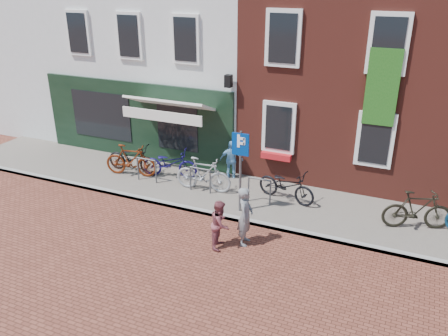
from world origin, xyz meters
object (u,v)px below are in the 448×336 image
at_px(woman, 245,216).
at_px(bicycle_4, 286,185).
at_px(cafe_person, 231,160).
at_px(bicycle_3, 203,174).
at_px(bicycle_1, 131,160).
at_px(bicycle_0, 132,158).
at_px(bicycle_2, 170,163).
at_px(boy, 220,224).
at_px(bicycle_5, 417,210).
at_px(parking_sign, 240,158).

relative_size(woman, bicycle_4, 0.84).
height_order(cafe_person, bicycle_4, cafe_person).
height_order(bicycle_3, bicycle_4, bicycle_3).
height_order(cafe_person, bicycle_1, cafe_person).
distance_m(bicycle_0, bicycle_2, 1.45).
bearing_deg(woman, bicycle_0, 55.23).
xyz_separation_m(woman, boy, (-0.53, -0.40, -0.15)).
relative_size(woman, bicycle_1, 0.87).
bearing_deg(bicycle_2, bicycle_4, -103.80).
bearing_deg(bicycle_1, cafe_person, -79.33).
bearing_deg(bicycle_3, bicycle_4, -85.77).
bearing_deg(bicycle_4, bicycle_5, -79.72).
xyz_separation_m(parking_sign, woman, (0.72, -1.43, -0.98)).
xyz_separation_m(cafe_person, bicycle_2, (-1.97, -0.77, -0.16)).
distance_m(parking_sign, bicycle_3, 2.11).
bearing_deg(parking_sign, bicycle_0, 165.11).
bearing_deg(bicycle_5, bicycle_4, 67.59).
bearing_deg(boy, bicycle_0, 47.84).
bearing_deg(bicycle_3, bicycle_0, 78.17).
xyz_separation_m(cafe_person, bicycle_1, (-3.26, -1.20, -0.11)).
relative_size(cafe_person, bicycle_1, 0.72).
xyz_separation_m(boy, bicycle_1, (-4.59, 2.73, -0.00)).
height_order(woman, boy, woman).
height_order(parking_sign, cafe_person, parking_sign).
relative_size(woman, boy, 1.22).
relative_size(cafe_person, bicycle_2, 0.70).
xyz_separation_m(bicycle_2, bicycle_3, (1.52, -0.51, 0.06)).
relative_size(parking_sign, bicycle_4, 1.29).
relative_size(woman, bicycle_0, 0.84).
xyz_separation_m(boy, bicycle_0, (-4.74, 3.04, -0.06)).
distance_m(parking_sign, boy, 2.16).
height_order(parking_sign, bicycle_1, parking_sign).
bearing_deg(cafe_person, bicycle_0, -4.08).
bearing_deg(bicycle_2, woman, -138.10).
bearing_deg(bicycle_1, bicycle_4, -96.15).
height_order(cafe_person, bicycle_3, cafe_person).
distance_m(woman, bicycle_5, 4.75).
relative_size(boy, bicycle_5, 0.71).
bearing_deg(boy, bicycle_5, -67.94).
bearing_deg(bicycle_4, bicycle_0, 103.78).
distance_m(bicycle_0, bicycle_1, 0.35).
bearing_deg(parking_sign, bicycle_3, 152.59).
bearing_deg(bicycle_1, parking_sign, -111.07).
bearing_deg(woman, cafe_person, 19.63).
bearing_deg(bicycle_4, parking_sign, 152.85).
bearing_deg(parking_sign, woman, -63.29).
bearing_deg(bicycle_4, woman, -173.53).
distance_m(cafe_person, bicycle_3, 1.36).
bearing_deg(parking_sign, cafe_person, 118.51).
relative_size(bicycle_3, bicycle_5, 1.00).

